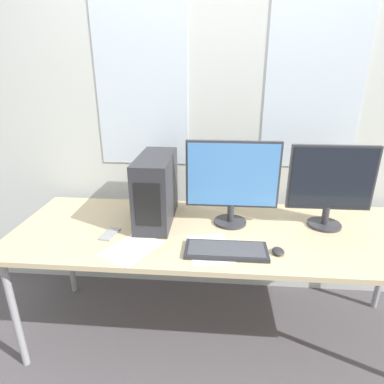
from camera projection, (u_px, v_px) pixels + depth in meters
wall_back at (225, 113)px, 2.14m from camera, size 8.00×0.07×2.70m
desk at (222, 237)px, 1.87m from camera, size 2.42×0.83×0.75m
pc_tower at (156, 189)px, 1.91m from camera, size 0.20×0.48×0.40m
monitor_main at (232, 180)px, 1.84m from camera, size 0.53×0.19×0.50m
monitor_right_near at (331, 184)px, 1.81m from camera, size 0.47×0.19×0.49m
keyboard at (226, 250)px, 1.63m from camera, size 0.42×0.18×0.02m
mouse at (278, 251)px, 1.61m from camera, size 0.06×0.08×0.02m
cell_phone at (110, 234)px, 1.80m from camera, size 0.09×0.15×0.01m
paper_sheet_left at (209, 249)px, 1.66m from camera, size 0.27×0.33×0.00m
paper_sheet_front at (132, 248)px, 1.66m from camera, size 0.32×0.36×0.00m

